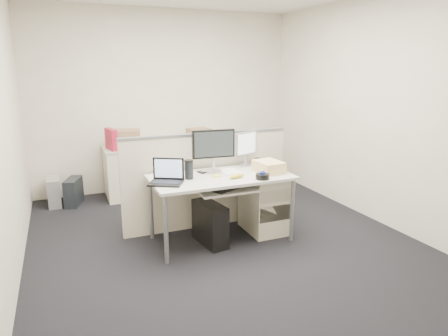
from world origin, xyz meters
name	(u,v)px	position (x,y,z in m)	size (l,w,h in m)	color
floor	(221,239)	(0.00, 0.00, -0.01)	(4.00, 4.50, 0.01)	black
wall_back	(166,101)	(0.00, 2.25, 1.35)	(4.00, 0.02, 2.70)	beige
wall_front	(382,167)	(0.00, -2.25, 1.35)	(4.00, 0.02, 2.70)	beige
wall_left	(1,129)	(-2.00, 0.00, 1.35)	(0.02, 4.50, 2.70)	beige
wall_right	(373,110)	(2.00, 0.00, 1.35)	(0.02, 4.50, 2.70)	beige
desk	(221,182)	(0.00, 0.00, 0.66)	(1.50, 0.75, 0.73)	beige
keyboard_tray	(228,190)	(0.00, -0.18, 0.62)	(0.62, 0.32, 0.02)	beige
drawer_pedestal	(264,204)	(0.55, 0.05, 0.33)	(0.40, 0.55, 0.65)	beige
cubicle_partition	(207,181)	(0.00, 0.45, 0.55)	(2.00, 0.06, 1.10)	beige
back_counter	(173,168)	(0.00, 1.93, 0.36)	(2.00, 0.60, 0.72)	beige
monitor_main	(213,151)	(-0.02, 0.18, 0.97)	(0.47, 0.18, 0.47)	black
monitor_small	(246,149)	(0.44, 0.31, 0.93)	(0.32, 0.16, 0.40)	#B7B7BC
laptop	(166,172)	(-0.62, -0.07, 0.85)	(0.32, 0.24, 0.24)	black
trackball	(262,176)	(0.35, -0.28, 0.76)	(0.14, 0.14, 0.05)	black
desk_phone	(267,165)	(0.60, 0.08, 0.77)	(0.25, 0.20, 0.08)	black
paper_stack	(229,171)	(0.15, 0.12, 0.74)	(0.20, 0.26, 0.01)	white
sticky_pad	(217,176)	(-0.05, 0.00, 0.74)	(0.08, 0.08, 0.01)	yellow
travel_mug	(189,170)	(-0.35, 0.02, 0.82)	(0.09, 0.09, 0.19)	black
banana	(237,176)	(0.12, -0.15, 0.75)	(0.19, 0.05, 0.04)	gold
cellphone	(202,172)	(-0.15, 0.20, 0.74)	(0.05, 0.10, 0.01)	black
manila_folders	(269,167)	(0.55, -0.05, 0.79)	(0.25, 0.32, 0.12)	#EAC983
keyboard	(230,187)	(0.05, -0.14, 0.64)	(0.47, 0.17, 0.03)	black
pc_tower_desk	(210,224)	(-0.15, -0.05, 0.23)	(0.19, 0.48, 0.45)	black
pc_tower_spare_dark	(74,192)	(-1.45, 1.84, 0.19)	(0.16, 0.40, 0.37)	black
pc_tower_spare_silver	(54,192)	(-1.70, 1.93, 0.19)	(0.17, 0.42, 0.39)	#B7B7BC
cardboard_box_left	(126,140)	(-0.70, 1.81, 0.86)	(0.39, 0.29, 0.29)	#916A55
cardboard_box_right	(199,136)	(0.41, 1.93, 0.83)	(0.32, 0.25, 0.23)	#916A55
red_binder	(111,140)	(-0.90, 1.83, 0.87)	(0.08, 0.33, 0.31)	#A4132C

